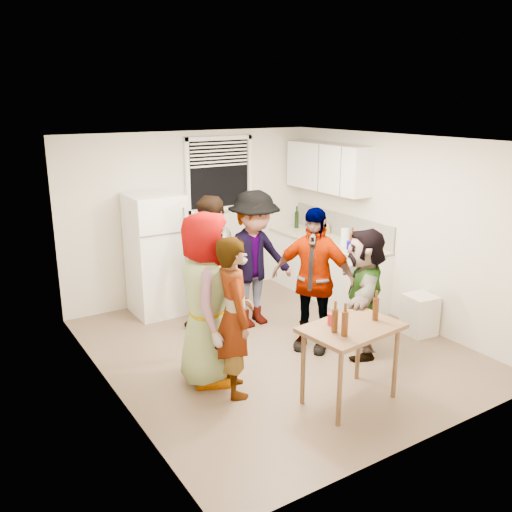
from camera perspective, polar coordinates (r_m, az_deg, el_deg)
room at (r=6.73m, az=2.12°, el=-9.65°), size 4.00×4.50×2.50m
window at (r=8.26m, az=-3.88°, el=8.60°), size 1.12×0.10×1.06m
refrigerator at (r=7.67m, az=-10.46°, el=0.14°), size 0.70×0.70×1.70m
counter_lower at (r=8.39m, az=7.33°, el=-1.32°), size 0.60×2.20×0.86m
countertop at (r=8.27m, az=7.44°, el=1.65°), size 0.64×2.22×0.04m
backsplash at (r=8.40m, az=9.00°, el=3.23°), size 0.03×2.20×0.36m
upper_cabinets at (r=8.30m, az=7.53°, el=9.24°), size 0.34×1.60×0.70m
kettle at (r=8.29m, az=6.80°, el=1.87°), size 0.29×0.27×0.19m
paper_towel at (r=7.94m, az=9.28°, el=1.12°), size 0.11×0.11×0.25m
wine_bottle at (r=8.93m, az=4.28°, el=2.96°), size 0.07×0.07×0.27m
beer_bottle_counter at (r=7.71m, az=10.03°, el=0.64°), size 0.06×0.06×0.24m
blue_cup at (r=7.73m, az=9.81°, el=0.68°), size 0.09×0.09×0.12m
picture_frame at (r=8.61m, az=7.28°, el=2.95°), size 0.02×0.20×0.17m
trash_bin at (r=7.32m, az=16.85°, el=-6.03°), size 0.40×0.40×0.52m
serving_table at (r=5.75m, az=9.65°, el=-14.70°), size 1.02×0.74×0.81m
beer_bottle_table at (r=5.17m, az=9.27°, el=-8.26°), size 0.06×0.06×0.24m
red_cup at (r=5.38m, az=7.97°, el=-7.17°), size 0.09×0.09×0.12m
guest_grey at (r=6.06m, az=-5.04°, el=-12.78°), size 2.06×1.65×0.59m
guest_stripe at (r=5.83m, az=-2.20°, el=-13.97°), size 1.77×1.05×0.40m
guest_back_left at (r=7.30m, az=-4.20°, el=-7.56°), size 1.74×1.94×0.67m
guest_back_right at (r=7.41m, az=-0.21°, el=-7.13°), size 1.30×1.90×0.68m
guest_black at (r=6.78m, az=5.78°, el=-9.53°), size 2.02×1.85×0.43m
guest_orange at (r=6.74m, az=10.94°, el=-9.90°), size 2.09×2.07×0.45m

